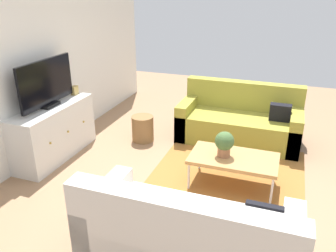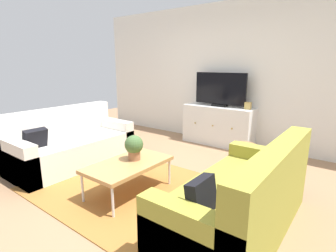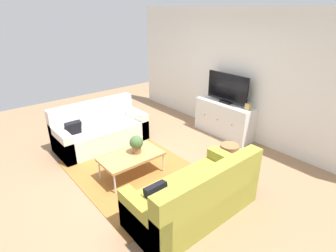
% 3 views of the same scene
% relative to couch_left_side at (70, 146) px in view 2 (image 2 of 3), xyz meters
% --- Properties ---
extents(ground_plane, '(10.00, 10.00, 0.00)m').
position_rel_couch_left_side_xyz_m(ground_plane, '(1.44, 0.10, -0.29)').
color(ground_plane, '#997251').
extents(wall_back, '(6.40, 0.12, 2.70)m').
position_rel_couch_left_side_xyz_m(wall_back, '(1.44, 2.65, 1.06)').
color(wall_back, silver).
rests_on(wall_back, ground_plane).
extents(area_rug, '(2.50, 1.90, 0.01)m').
position_rel_couch_left_side_xyz_m(area_rug, '(1.44, -0.05, -0.29)').
color(area_rug, '#9E662D').
rests_on(area_rug, ground_plane).
extents(couch_left_side, '(0.86, 1.84, 0.88)m').
position_rel_couch_left_side_xyz_m(couch_left_side, '(0.00, 0.00, 0.00)').
color(couch_left_side, silver).
rests_on(couch_left_side, ground_plane).
extents(couch_right_side, '(0.86, 1.84, 0.88)m').
position_rel_couch_left_side_xyz_m(couch_right_side, '(2.88, 0.00, 0.00)').
color(couch_right_side, olive).
rests_on(couch_right_side, ground_plane).
extents(coffee_table, '(0.60, 1.04, 0.40)m').
position_rel_couch_left_side_xyz_m(coffee_table, '(1.47, -0.14, 0.08)').
color(coffee_table, '#B7844C').
rests_on(coffee_table, ground_plane).
extents(potted_plant, '(0.23, 0.23, 0.31)m').
position_rel_couch_left_side_xyz_m(potted_plant, '(1.45, -0.02, 0.28)').
color(potted_plant, '#936042').
rests_on(potted_plant, coffee_table).
extents(tv_console, '(1.38, 0.47, 0.76)m').
position_rel_couch_left_side_xyz_m(tv_console, '(1.39, 2.37, 0.09)').
color(tv_console, silver).
rests_on(tv_console, ground_plane).
extents(flat_screen_tv, '(1.03, 0.16, 0.64)m').
position_rel_couch_left_side_xyz_m(flat_screen_tv, '(1.39, 2.39, 0.79)').
color(flat_screen_tv, black).
rests_on(flat_screen_tv, tv_console).
extents(mantel_clock, '(0.11, 0.07, 0.13)m').
position_rel_couch_left_side_xyz_m(mantel_clock, '(1.96, 2.37, 0.53)').
color(mantel_clock, tan).
rests_on(mantel_clock, tv_console).
extents(wicker_basket, '(0.34, 0.34, 0.40)m').
position_rel_couch_left_side_xyz_m(wicker_basket, '(2.30, 1.42, -0.09)').
color(wicker_basket, olive).
rests_on(wicker_basket, ground_plane).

